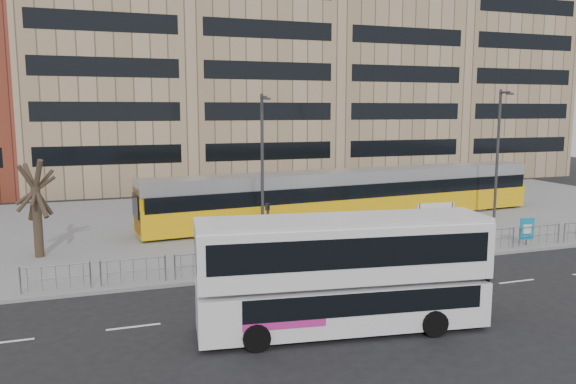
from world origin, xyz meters
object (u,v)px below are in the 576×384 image
object	(u,v)px
lamp_post_west	(262,159)
lamp_post_east	(498,150)
station_sign	(435,217)
pedestrian	(420,219)
ad_panel	(527,229)
bare_tree	(33,156)
double_decker_bus	(343,270)
tram	(353,195)
traffic_light_west	(268,228)

from	to	relation	value
lamp_post_west	lamp_post_east	world-z (taller)	lamp_post_east
station_sign	pedestrian	distance (m)	3.04
ad_panel	bare_tree	bearing A→B (deg)	177.89
station_sign	pedestrian	bearing A→B (deg)	80.22
double_decker_bus	tram	world-z (taller)	double_decker_bus
bare_tree	double_decker_bus	bearing A→B (deg)	-51.13
ad_panel	lamp_post_west	xyz separation A→B (m)	(-12.76, 6.74, 3.56)
tram	lamp_post_west	size ratio (longest dim) A/B	3.46
pedestrian	traffic_light_west	bearing A→B (deg)	118.74
double_decker_bus	tram	distance (m)	18.66
double_decker_bus	station_sign	xyz separation A→B (m)	(9.10, 8.43, -0.29)
bare_tree	lamp_post_east	bearing A→B (deg)	1.44
bare_tree	lamp_post_west	bearing A→B (deg)	4.91
lamp_post_west	traffic_light_west	bearing A→B (deg)	-104.31
lamp_post_west	bare_tree	size ratio (longest dim) A/B	1.12
lamp_post_west	lamp_post_east	size ratio (longest dim) A/B	0.95
lamp_post_west	lamp_post_east	xyz separation A→B (m)	(15.87, -0.32, 0.20)
tram	pedestrian	size ratio (longest dim) A/B	15.39
double_decker_bus	traffic_light_west	world-z (taller)	double_decker_bus
double_decker_bus	ad_panel	size ratio (longest dim) A/B	6.72
pedestrian	traffic_light_west	xyz separation A→B (m)	(-10.44, -4.23, 1.07)
ad_panel	lamp_post_east	xyz separation A→B (m)	(3.11, 6.42, 3.76)
tram	traffic_light_west	bearing A→B (deg)	-137.55
pedestrian	lamp_post_west	distance (m)	9.74
tram	lamp_post_west	world-z (taller)	lamp_post_west
traffic_light_west	bare_tree	world-z (taller)	bare_tree
bare_tree	pedestrian	bearing A→B (deg)	-4.90
traffic_light_west	lamp_post_west	size ratio (longest dim) A/B	0.38
station_sign	lamp_post_east	distance (m)	10.08
station_sign	tram	bearing A→B (deg)	102.90
station_sign	traffic_light_west	xyz separation A→B (m)	(-9.59, -1.40, 0.33)
pedestrian	lamp_post_west	bearing A→B (deg)	78.98
double_decker_bus	ad_panel	xyz separation A→B (m)	(14.05, 7.28, -1.08)
traffic_light_west	lamp_post_west	bearing A→B (deg)	52.15
double_decker_bus	bare_tree	xyz separation A→B (m)	(-10.48, 13.01, 3.03)
ad_panel	bare_tree	size ratio (longest dim) A/B	0.20
tram	station_sign	size ratio (longest dim) A/B	11.81
pedestrian	bare_tree	bearing A→B (deg)	91.78
traffic_light_west	lamp_post_east	world-z (taller)	lamp_post_east
pedestrian	bare_tree	distance (m)	20.90
ad_panel	lamp_post_west	world-z (taller)	lamp_post_west
pedestrian	lamp_post_east	xyz separation A→B (m)	(7.21, 2.45, 3.71)
tram	ad_panel	size ratio (longest dim) A/B	19.12
station_sign	traffic_light_west	bearing A→B (deg)	-164.74
pedestrian	station_sign	bearing A→B (deg)	169.97
lamp_post_west	station_sign	bearing A→B (deg)	-35.60
pedestrian	bare_tree	world-z (taller)	bare_tree
lamp_post_west	pedestrian	bearing A→B (deg)	-17.70
double_decker_bus	pedestrian	world-z (taller)	double_decker_bus
pedestrian	traffic_light_west	world-z (taller)	traffic_light_west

